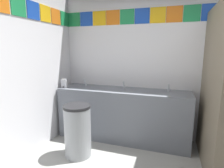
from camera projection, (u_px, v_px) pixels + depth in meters
wall_back at (164, 62)px, 3.15m from camera, size 3.62×0.09×2.72m
vanity_counter at (122, 114)px, 3.22m from camera, size 2.24×0.56×0.89m
faucet_left at (85, 83)px, 3.44m from camera, size 0.04×0.10×0.14m
faucet_center at (124, 86)px, 3.21m from camera, size 0.04×0.10×0.14m
faucet_right at (169, 89)px, 2.98m from camera, size 0.04×0.10×0.14m
soap_dispenser at (64, 83)px, 3.30m from camera, size 0.09×0.09×0.16m
trash_bin at (78, 131)px, 2.71m from camera, size 0.40×0.40×0.78m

